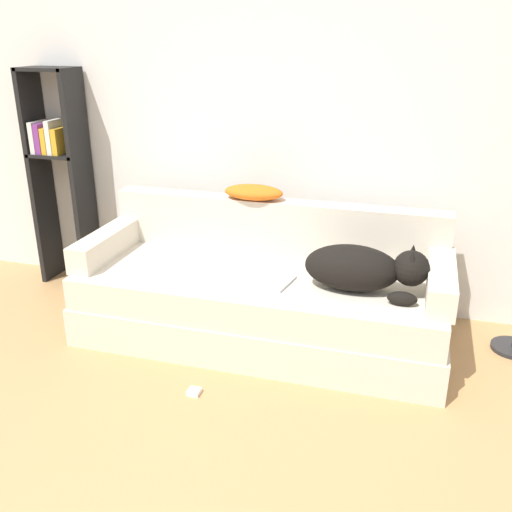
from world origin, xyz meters
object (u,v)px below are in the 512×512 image
at_px(throw_pillow, 254,192).
at_px(power_adapter, 194,392).
at_px(bookshelf, 58,165).
at_px(dog, 363,268).
at_px(laptop, 263,279).
at_px(couch, 260,306).

xyz_separation_m(throw_pillow, power_adapter, (-0.02, -1.05, -0.83)).
bearing_deg(throw_pillow, bookshelf, 175.67).
xyz_separation_m(dog, laptop, (-0.57, -0.03, -0.13)).
bearing_deg(laptop, power_adapter, -100.22).
relative_size(couch, laptop, 6.04).
relative_size(couch, throw_pillow, 5.75).
distance_m(bookshelf, power_adapter, 2.09).
bearing_deg(laptop, bookshelf, 171.27).
bearing_deg(bookshelf, throw_pillow, -4.33).
xyz_separation_m(dog, power_adapter, (-0.79, -0.62, -0.56)).
bearing_deg(throw_pillow, power_adapter, -91.17).
distance_m(dog, throw_pillow, 0.92).
bearing_deg(power_adapter, laptop, 69.96).
bearing_deg(bookshelf, dog, -13.44).
xyz_separation_m(dog, bookshelf, (-2.29, 0.55, 0.33)).
bearing_deg(laptop, throw_pillow, 122.54).
relative_size(laptop, bookshelf, 0.23).
relative_size(throw_pillow, power_adapter, 5.93).
relative_size(dog, power_adapter, 10.51).
height_order(dog, bookshelf, bookshelf).
relative_size(laptop, power_adapter, 5.65).
xyz_separation_m(couch, laptop, (0.04, -0.10, 0.23)).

